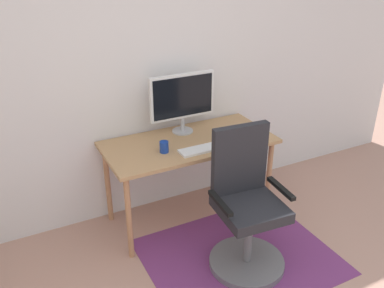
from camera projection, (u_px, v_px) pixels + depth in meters
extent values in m
cube|color=silver|center=(133.00, 67.00, 3.34)|extent=(6.00, 0.10, 2.60)
cube|color=#73326E|center=(239.00, 256.00, 3.22)|extent=(1.41, 1.15, 0.01)
cube|color=tan|center=(189.00, 142.00, 3.39)|extent=(1.40, 0.66, 0.03)
cylinder|color=tan|center=(129.00, 218.00, 3.08)|extent=(0.04, 0.04, 0.72)
cylinder|color=tan|center=(269.00, 179.00, 3.60)|extent=(0.04, 0.04, 0.72)
cylinder|color=tan|center=(108.00, 184.00, 3.51)|extent=(0.04, 0.04, 0.72)
cylinder|color=tan|center=(235.00, 153.00, 4.04)|extent=(0.04, 0.04, 0.72)
cylinder|color=#B2B2B7|center=(183.00, 131.00, 3.55)|extent=(0.18, 0.18, 0.01)
cylinder|color=#B2B2B7|center=(183.00, 124.00, 3.53)|extent=(0.04, 0.04, 0.12)
cube|color=white|center=(182.00, 96.00, 3.42)|extent=(0.57, 0.04, 0.38)
cube|color=black|center=(183.00, 97.00, 3.40)|extent=(0.53, 0.00, 0.34)
cube|color=white|center=(205.00, 148.00, 3.24)|extent=(0.43, 0.13, 0.02)
ellipsoid|color=black|center=(241.00, 140.00, 3.37)|extent=(0.06, 0.10, 0.03)
cylinder|color=#193895|center=(164.00, 147.00, 3.18)|extent=(0.07, 0.07, 0.09)
cube|color=black|center=(233.00, 131.00, 3.55)|extent=(0.10, 0.15, 0.01)
cylinder|color=slate|center=(247.00, 262.00, 3.13)|extent=(0.57, 0.57, 0.05)
cylinder|color=slate|center=(248.00, 237.00, 3.03)|extent=(0.06, 0.06, 0.42)
cube|color=#232328|center=(250.00, 209.00, 2.92)|extent=(0.48, 0.48, 0.08)
cube|color=#232328|center=(240.00, 159.00, 2.95)|extent=(0.43, 0.09, 0.52)
cube|color=black|center=(220.00, 203.00, 2.79)|extent=(0.06, 0.31, 0.03)
cube|color=black|center=(281.00, 188.00, 2.96)|extent=(0.06, 0.31, 0.03)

